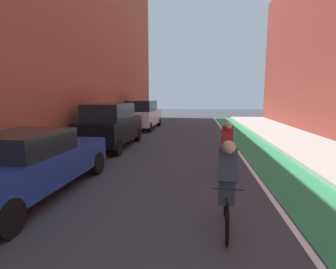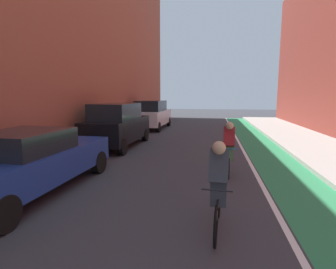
# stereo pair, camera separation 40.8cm
# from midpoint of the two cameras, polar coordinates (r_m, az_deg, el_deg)

# --- Properties ---
(ground_plane) EXTENTS (74.46, 74.46, 0.00)m
(ground_plane) POSITION_cam_midpoint_polar(r_m,az_deg,el_deg) (9.68, 0.55, -5.58)
(ground_plane) COLOR #38383D
(bike_lane_paint) EXTENTS (1.60, 33.85, 0.00)m
(bike_lane_paint) POSITION_cam_midpoint_polar(r_m,az_deg,el_deg) (11.83, 18.06, -3.42)
(bike_lane_paint) COLOR #2D8451
(bike_lane_paint) RESTS_ON ground
(lane_divider_stripe) EXTENTS (0.12, 33.85, 0.00)m
(lane_divider_stripe) POSITION_cam_midpoint_polar(r_m,az_deg,el_deg) (11.68, 13.72, -3.39)
(lane_divider_stripe) COLOR white
(lane_divider_stripe) RESTS_ON ground
(sidewalk_right) EXTENTS (3.24, 33.85, 0.14)m
(sidewalk_right) POSITION_cam_midpoint_polar(r_m,az_deg,el_deg) (12.54, 28.98, -3.09)
(sidewalk_right) COLOR #A8A59E
(sidewalk_right) RESTS_ON ground
(parked_sedan_blue) EXTENTS (2.02, 4.78, 1.53)m
(parked_sedan_blue) POSITION_cam_midpoint_polar(r_m,az_deg,el_deg) (7.07, -29.11, -5.33)
(parked_sedan_blue) COLOR navy
(parked_sedan_blue) RESTS_ON ground
(parked_suv_black) EXTENTS (1.88, 4.52, 1.98)m
(parked_suv_black) POSITION_cam_midpoint_polar(r_m,az_deg,el_deg) (12.27, -13.03, 1.98)
(parked_suv_black) COLOR black
(parked_suv_black) RESTS_ON ground
(parked_suv_white) EXTENTS (2.01, 4.83, 1.98)m
(parked_suv_white) POSITION_cam_midpoint_polar(r_m,az_deg,el_deg) (18.84, -6.13, 4.31)
(parked_suv_white) COLOR silver
(parked_suv_white) RESTS_ON ground
(cyclist_mid) EXTENTS (0.48, 1.70, 1.61)m
(cyclist_mid) POSITION_cam_midpoint_polar(r_m,az_deg,el_deg) (4.76, 10.09, -10.44)
(cyclist_mid) COLOR black
(cyclist_mid) RESTS_ON ground
(cyclist_trailing) EXTENTS (0.48, 1.67, 1.59)m
(cyclist_trailing) POSITION_cam_midpoint_polar(r_m,az_deg,el_deg) (8.10, 11.09, -2.67)
(cyclist_trailing) COLOR black
(cyclist_trailing) RESTS_ON ground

